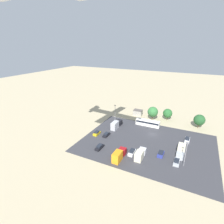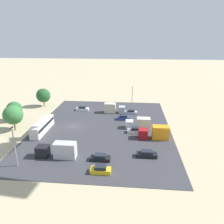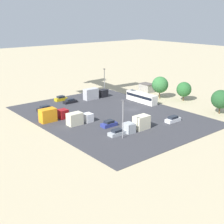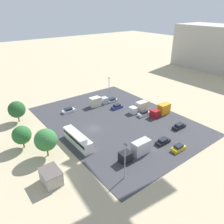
% 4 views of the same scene
% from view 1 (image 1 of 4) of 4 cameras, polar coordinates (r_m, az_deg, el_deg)
% --- Properties ---
extents(ground_plane, '(400.00, 400.00, 0.00)m').
position_cam_1_polar(ground_plane, '(82.13, 12.90, -7.10)').
color(ground_plane, tan).
extents(parking_lot_surface, '(52.59, 39.27, 0.08)m').
position_cam_1_polar(parking_lot_surface, '(74.70, 11.23, -9.99)').
color(parking_lot_surface, '#38383D').
rests_on(parking_lot_surface, ground).
extents(shed_building, '(4.99, 3.75, 3.13)m').
position_cam_1_polar(shed_building, '(101.44, 8.44, -0.19)').
color(shed_building, '#9E998E').
rests_on(shed_building, ground).
extents(bus, '(11.75, 2.52, 3.03)m').
position_cam_1_polar(bus, '(89.07, 11.57, -3.44)').
color(bus, silver).
rests_on(bus, ground).
extents(parked_car_0, '(1.84, 4.48, 1.52)m').
position_cam_1_polar(parked_car_0, '(80.98, 23.36, -8.29)').
color(parked_car_0, silver).
rests_on(parked_car_0, ground).
extents(parked_car_1, '(1.87, 4.03, 1.55)m').
position_cam_1_polar(parked_car_1, '(79.84, -4.97, -6.88)').
color(parked_car_1, gold).
rests_on(parked_car_1, ground).
extents(parked_car_2, '(1.80, 4.46, 1.62)m').
position_cam_1_polar(parked_car_2, '(67.13, 6.53, -12.88)').
color(parked_car_2, silver).
rests_on(parked_car_2, ground).
extents(parked_car_3, '(1.96, 4.13, 1.56)m').
position_cam_1_polar(parked_car_3, '(68.30, 15.64, -12.99)').
color(parked_car_3, navy).
rests_on(parked_car_3, ground).
extents(parked_car_4, '(1.84, 4.38, 1.41)m').
position_cam_1_polar(parked_car_4, '(78.46, -1.86, -7.39)').
color(parked_car_4, black).
rests_on(parked_car_4, ground).
extents(parked_car_5, '(1.88, 4.32, 1.42)m').
position_cam_1_polar(parked_car_5, '(66.00, 20.34, -15.02)').
color(parked_car_5, '#ADB2B7').
rests_on(parked_car_5, ground).
extents(parked_car_6, '(1.83, 4.57, 1.50)m').
position_cam_1_polar(parked_car_6, '(69.82, -4.10, -11.36)').
color(parked_car_6, black).
rests_on(parked_car_6, ground).
extents(parked_truck_0, '(2.40, 7.09, 3.14)m').
position_cam_1_polar(parked_truck_0, '(64.95, 9.14, -13.52)').
color(parked_truck_0, silver).
rests_on(parked_truck_0, ground).
extents(parked_truck_1, '(2.58, 7.18, 3.38)m').
position_cam_1_polar(parked_truck_1, '(70.62, 21.61, -11.69)').
color(parked_truck_1, '#ADB2B7').
rests_on(parked_truck_1, ground).
extents(parked_truck_2, '(2.46, 7.84, 3.51)m').
position_cam_1_polar(parked_truck_2, '(63.58, 2.23, -13.90)').
color(parked_truck_2, maroon).
rests_on(parked_truck_2, ground).
extents(parked_truck_3, '(2.34, 8.93, 3.59)m').
position_cam_1_polar(parked_truck_3, '(85.22, 1.36, -4.14)').
color(parked_truck_3, black).
rests_on(parked_truck_3, ground).
extents(tree_near_shed, '(5.48, 5.48, 7.39)m').
position_cam_1_polar(tree_near_shed, '(95.42, 13.17, 0.04)').
color(tree_near_shed, brown).
rests_on(tree_near_shed, ground).
extents(tree_apron_mid, '(5.28, 5.28, 6.90)m').
position_cam_1_polar(tree_apron_mid, '(93.97, 26.63, -2.34)').
color(tree_apron_mid, brown).
rests_on(tree_apron_mid, ground).
extents(tree_apron_far, '(4.83, 4.83, 6.25)m').
position_cam_1_polar(tree_apron_far, '(97.87, 17.70, -0.40)').
color(tree_apron_far, brown).
rests_on(tree_apron_far, ground).
extents(light_pole_lot_centre, '(0.90, 0.28, 8.98)m').
position_cam_1_polar(light_pole_lot_centre, '(63.36, 22.92, -12.32)').
color(light_pole_lot_centre, gray).
rests_on(light_pole_lot_centre, ground).
extents(light_pole_lot_edge, '(0.90, 0.28, 8.75)m').
position_cam_1_polar(light_pole_lot_edge, '(91.84, 1.00, -0.06)').
color(light_pole_lot_edge, gray).
rests_on(light_pole_lot_edge, ground).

